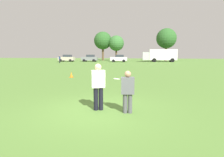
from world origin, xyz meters
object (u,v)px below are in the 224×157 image
parked_car_mid_left (90,58)px  parked_car_near_left (67,58)px  parked_car_center (119,58)px  box_truck (160,55)px  frisbee (117,79)px  traffic_cone (71,75)px  bystander_sideline_watcher (60,59)px  player_thrower (98,84)px  player_defender (128,90)px

parked_car_mid_left → parked_car_near_left: bearing=-168.6°
parked_car_center → box_truck: 10.61m
parked_car_mid_left → parked_car_center: bearing=-8.5°
frisbee → parked_car_mid_left: bearing=107.4°
traffic_cone → bystander_sideline_watcher: (-12.54, 24.80, 0.73)m
parked_car_center → bystander_sideline_watcher: (-12.51, -7.53, 0.04)m
player_thrower → frisbee: player_thrower is taller
player_thrower → bystander_sideline_watcher: (-17.30, 34.16, -0.02)m
frisbee → traffic_cone: bearing=120.2°
player_thrower → bystander_sideline_watcher: bearing=116.9°
frisbee → player_defender: bearing=-22.7°
player_thrower → traffic_cone: bearing=117.0°
traffic_cone → box_truck: bearing=73.5°
bystander_sideline_watcher → player_defender: bearing=-61.8°
frisbee → parked_car_near_left: (-19.45, 41.70, -0.28)m
parked_car_mid_left → parked_car_center: size_ratio=1.00×
frisbee → box_truck: bearing=83.8°
parked_car_mid_left → frisbee: bearing=-72.6°
player_thrower → parked_car_center: size_ratio=0.41×
parked_car_center → bystander_sideline_watcher: 14.60m
box_truck → parked_car_center: bearing=-166.8°
parked_car_center → player_defender: bearing=-82.0°
player_thrower → box_truck: size_ratio=0.20×
player_defender → parked_car_mid_left: bearing=107.9°
player_thrower → parked_car_center: (-4.79, 41.69, -0.06)m
player_defender → parked_car_mid_left: size_ratio=0.35×
player_defender → parked_car_center: 42.29m
frisbee → traffic_cone: frisbee is taller
parked_car_mid_left → parked_car_center: same height
parked_car_near_left → box_truck: 24.39m
box_truck → bystander_sideline_watcher: size_ratio=5.05×
player_thrower → frisbee: size_ratio=6.34×
player_defender → parked_car_near_left: parked_car_near_left is taller
parked_car_near_left → parked_car_mid_left: size_ratio=1.00×
box_truck → traffic_cone: bearing=-106.5°
frisbee → box_truck: box_truck is taller
parked_car_mid_left → player_defender: bearing=-72.1°
player_thrower → parked_car_mid_left: parked_car_mid_left is taller
box_truck → player_thrower: bearing=-97.1°
frisbee → parked_car_near_left: size_ratio=0.06×
player_defender → player_thrower: bearing=170.4°
frisbee → parked_car_near_left: parked_car_near_left is taller
player_defender → traffic_cone: bearing=121.6°
frisbee → box_truck: (4.81, 44.13, 0.55)m
player_defender → bystander_sideline_watcher: 38.97m
parked_car_near_left → player_defender: bearing=-64.6°
parked_car_near_left → parked_car_mid_left: bearing=11.4°
parked_car_center → bystander_sideline_watcher: size_ratio=2.51×
parked_car_near_left → bystander_sideline_watcher: 7.66m
frisbee → parked_car_mid_left: size_ratio=0.06×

